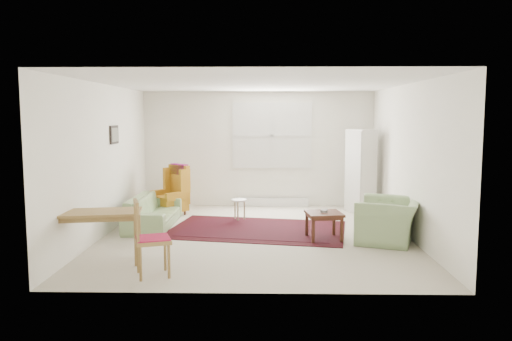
{
  "coord_description": "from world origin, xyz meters",
  "views": [
    {
      "loc": [
        0.17,
        -8.15,
        1.99
      ],
      "look_at": [
        0.0,
        0.3,
        1.05
      ],
      "focal_mm": 35.0,
      "sensor_mm": 36.0,
      "label": 1
    }
  ],
  "objects_px": {
    "stool": "(239,210)",
    "desk_chair": "(153,238)",
    "sofa": "(154,205)",
    "cabinet": "(361,171)",
    "coffee_table": "(324,226)",
    "armchair": "(389,216)",
    "wingback_chair": "(169,190)",
    "desk": "(99,237)"
  },
  "relations": [
    {
      "from": "sofa",
      "to": "coffee_table",
      "type": "bearing_deg",
      "value": -107.54
    },
    {
      "from": "armchair",
      "to": "desk_chair",
      "type": "relative_size",
      "value": 1.09
    },
    {
      "from": "stool",
      "to": "cabinet",
      "type": "relative_size",
      "value": 0.24
    },
    {
      "from": "sofa",
      "to": "cabinet",
      "type": "height_order",
      "value": "cabinet"
    },
    {
      "from": "stool",
      "to": "cabinet",
      "type": "xyz_separation_m",
      "value": [
        2.44,
        0.79,
        0.65
      ]
    },
    {
      "from": "sofa",
      "to": "desk_chair",
      "type": "distance_m",
      "value": 2.89
    },
    {
      "from": "armchair",
      "to": "desk_chair",
      "type": "height_order",
      "value": "desk_chair"
    },
    {
      "from": "coffee_table",
      "to": "stool",
      "type": "bearing_deg",
      "value": 134.58
    },
    {
      "from": "armchair",
      "to": "cabinet",
      "type": "relative_size",
      "value": 0.62
    },
    {
      "from": "coffee_table",
      "to": "desk",
      "type": "distance_m",
      "value": 3.46
    },
    {
      "from": "stool",
      "to": "desk_chair",
      "type": "bearing_deg",
      "value": -104.86
    },
    {
      "from": "sofa",
      "to": "stool",
      "type": "height_order",
      "value": "sofa"
    },
    {
      "from": "armchair",
      "to": "cabinet",
      "type": "height_order",
      "value": "cabinet"
    },
    {
      "from": "armchair",
      "to": "stool",
      "type": "bearing_deg",
      "value": -103.05
    },
    {
      "from": "wingback_chair",
      "to": "desk_chair",
      "type": "distance_m",
      "value": 3.83
    },
    {
      "from": "sofa",
      "to": "armchair",
      "type": "xyz_separation_m",
      "value": [
        3.96,
        -1.08,
        0.03
      ]
    },
    {
      "from": "sofa",
      "to": "wingback_chair",
      "type": "relative_size",
      "value": 1.82
    },
    {
      "from": "sofa",
      "to": "coffee_table",
      "type": "distance_m",
      "value": 3.11
    },
    {
      "from": "wingback_chair",
      "to": "stool",
      "type": "distance_m",
      "value": 1.52
    },
    {
      "from": "wingback_chair",
      "to": "armchair",
      "type": "bearing_deg",
      "value": 13.61
    },
    {
      "from": "sofa",
      "to": "desk",
      "type": "relative_size",
      "value": 1.66
    },
    {
      "from": "sofa",
      "to": "coffee_table",
      "type": "xyz_separation_m",
      "value": [
        2.96,
        -0.94,
        -0.15
      ]
    },
    {
      "from": "stool",
      "to": "desk",
      "type": "relative_size",
      "value": 0.36
    },
    {
      "from": "stool",
      "to": "desk_chair",
      "type": "distance_m",
      "value": 3.47
    },
    {
      "from": "stool",
      "to": "desk_chair",
      "type": "height_order",
      "value": "desk_chair"
    },
    {
      "from": "wingback_chair",
      "to": "cabinet",
      "type": "bearing_deg",
      "value": 46.65
    },
    {
      "from": "sofa",
      "to": "stool",
      "type": "relative_size",
      "value": 4.61
    },
    {
      "from": "armchair",
      "to": "stool",
      "type": "relative_size",
      "value": 2.61
    },
    {
      "from": "desk_chair",
      "to": "wingback_chair",
      "type": "bearing_deg",
      "value": -10.96
    },
    {
      "from": "wingback_chair",
      "to": "desk_chair",
      "type": "height_order",
      "value": "wingback_chair"
    },
    {
      "from": "coffee_table",
      "to": "desk_chair",
      "type": "height_order",
      "value": "desk_chair"
    },
    {
      "from": "armchair",
      "to": "coffee_table",
      "type": "bearing_deg",
      "value": -77.47
    },
    {
      "from": "armchair",
      "to": "coffee_table",
      "type": "height_order",
      "value": "armchair"
    },
    {
      "from": "sofa",
      "to": "desk",
      "type": "xyz_separation_m",
      "value": [
        -0.23,
        -2.27,
        -0.02
      ]
    },
    {
      "from": "armchair",
      "to": "desk",
      "type": "relative_size",
      "value": 0.94
    },
    {
      "from": "wingback_chair",
      "to": "desk",
      "type": "xyz_separation_m",
      "value": [
        -0.33,
        -3.24,
        -0.16
      ]
    },
    {
      "from": "cabinet",
      "to": "desk",
      "type": "bearing_deg",
      "value": -157.66
    },
    {
      "from": "sofa",
      "to": "desk",
      "type": "height_order",
      "value": "sofa"
    },
    {
      "from": "wingback_chair",
      "to": "sofa",
      "type": "bearing_deg",
      "value": -54.17
    },
    {
      "from": "cabinet",
      "to": "desk_chair",
      "type": "height_order",
      "value": "cabinet"
    },
    {
      "from": "sofa",
      "to": "stool",
      "type": "bearing_deg",
      "value": -70.89
    },
    {
      "from": "sofa",
      "to": "wingback_chair",
      "type": "height_order",
      "value": "wingback_chair"
    }
  ]
}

